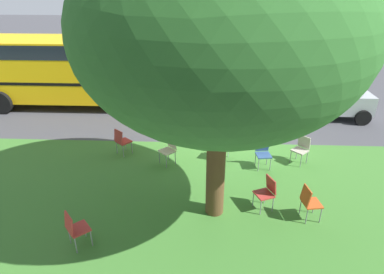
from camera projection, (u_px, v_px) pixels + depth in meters
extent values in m
plane|color=#424247|center=(230.00, 141.00, 11.70)|extent=(80.00, 80.00, 0.00)
cube|color=#3D752D|center=(237.00, 195.00, 8.82)|extent=(48.00, 6.00, 0.01)
cylinder|color=brown|center=(216.00, 160.00, 7.57)|extent=(0.44, 0.44, 2.93)
ellipsoid|color=#2D6B28|center=(221.00, 31.00, 6.33)|extent=(5.72, 5.72, 4.23)
cube|color=#C64C1E|center=(312.00, 203.00, 7.78)|extent=(0.46, 0.48, 0.04)
cube|color=#C64C1E|center=(306.00, 195.00, 7.66)|extent=(0.15, 0.41, 0.40)
cylinder|color=gray|center=(321.00, 215.00, 7.74)|extent=(0.02, 0.02, 0.42)
cylinder|color=gray|center=(314.00, 206.00, 8.06)|extent=(0.02, 0.02, 0.42)
cylinder|color=gray|center=(307.00, 217.00, 7.71)|extent=(0.02, 0.02, 0.42)
cylinder|color=gray|center=(300.00, 207.00, 8.03)|extent=(0.02, 0.02, 0.42)
cube|color=#B7332D|center=(79.00, 229.00, 7.00)|extent=(0.58, 0.58, 0.04)
cube|color=#B7332D|center=(69.00, 223.00, 6.80)|extent=(0.33, 0.36, 0.40)
cylinder|color=gray|center=(91.00, 238.00, 7.07)|extent=(0.02, 0.02, 0.42)
cylinder|color=gray|center=(85.00, 229.00, 7.32)|extent=(0.02, 0.02, 0.42)
cylinder|color=gray|center=(76.00, 245.00, 6.88)|extent=(0.02, 0.02, 0.42)
cylinder|color=gray|center=(70.00, 236.00, 7.13)|extent=(0.02, 0.02, 0.42)
cube|color=#ADA393|center=(300.00, 151.00, 10.12)|extent=(0.58, 0.58, 0.04)
cube|color=#ADA393|center=(304.00, 142.00, 10.12)|extent=(0.34, 0.34, 0.40)
cylinder|color=gray|center=(291.00, 157.00, 10.24)|extent=(0.02, 0.02, 0.42)
cylinder|color=gray|center=(301.00, 161.00, 10.00)|extent=(0.02, 0.02, 0.42)
cylinder|color=gray|center=(297.00, 153.00, 10.44)|extent=(0.02, 0.02, 0.42)
cylinder|color=gray|center=(307.00, 157.00, 10.20)|extent=(0.02, 0.02, 0.42)
cube|color=#B7332D|center=(124.00, 141.00, 10.68)|extent=(0.58, 0.58, 0.04)
cube|color=#B7332D|center=(118.00, 136.00, 10.46)|extent=(0.36, 0.33, 0.40)
cylinder|color=gray|center=(132.00, 148.00, 10.78)|extent=(0.02, 0.02, 0.42)
cylinder|color=gray|center=(125.00, 144.00, 11.00)|extent=(0.02, 0.02, 0.42)
cylinder|color=gray|center=(123.00, 151.00, 10.56)|extent=(0.02, 0.02, 0.42)
cylinder|color=gray|center=(117.00, 148.00, 10.78)|extent=(0.02, 0.02, 0.42)
cube|color=beige|center=(167.00, 151.00, 10.09)|extent=(0.58, 0.58, 0.04)
cube|color=beige|center=(172.00, 142.00, 10.09)|extent=(0.33, 0.35, 0.40)
cylinder|color=gray|center=(159.00, 157.00, 10.22)|extent=(0.02, 0.02, 0.42)
cylinder|color=gray|center=(166.00, 162.00, 9.97)|extent=(0.02, 0.02, 0.42)
cylinder|color=gray|center=(168.00, 154.00, 10.42)|extent=(0.02, 0.02, 0.42)
cylinder|color=gray|center=(175.00, 158.00, 10.17)|extent=(0.02, 0.02, 0.42)
cube|color=#B7332D|center=(264.00, 194.00, 8.11)|extent=(0.53, 0.54, 0.04)
cube|color=#B7332D|center=(271.00, 185.00, 8.06)|extent=(0.24, 0.40, 0.40)
cylinder|color=gray|center=(253.00, 199.00, 8.30)|extent=(0.02, 0.02, 0.42)
cylinder|color=gray|center=(261.00, 208.00, 8.00)|extent=(0.02, 0.02, 0.42)
cylinder|color=gray|center=(265.00, 196.00, 8.41)|extent=(0.02, 0.02, 0.42)
cylinder|color=gray|center=(273.00, 205.00, 8.11)|extent=(0.02, 0.02, 0.42)
cube|color=#335184|center=(222.00, 146.00, 10.39)|extent=(0.53, 0.54, 0.04)
cube|color=#335184|center=(227.00, 140.00, 10.21)|extent=(0.23, 0.40, 0.40)
cylinder|color=gray|center=(218.00, 149.00, 10.70)|extent=(0.02, 0.02, 0.42)
cylinder|color=gray|center=(214.00, 154.00, 10.41)|extent=(0.02, 0.02, 0.42)
cylinder|color=gray|center=(228.00, 151.00, 10.57)|extent=(0.02, 0.02, 0.42)
cylinder|color=gray|center=(224.00, 156.00, 10.28)|extent=(0.02, 0.02, 0.42)
cube|color=#335184|center=(263.00, 155.00, 9.86)|extent=(0.47, 0.46, 0.04)
cube|color=#335184|center=(263.00, 145.00, 9.92)|extent=(0.41, 0.14, 0.40)
cylinder|color=gray|center=(258.00, 165.00, 9.80)|extent=(0.02, 0.02, 0.42)
cylinder|color=gray|center=(270.00, 164.00, 9.83)|extent=(0.02, 0.02, 0.42)
cylinder|color=gray|center=(255.00, 159.00, 10.10)|extent=(0.02, 0.02, 0.42)
cylinder|color=gray|center=(267.00, 159.00, 10.13)|extent=(0.02, 0.02, 0.42)
cube|color=#ADB2B7|center=(321.00, 100.00, 13.48)|extent=(3.70, 1.64, 0.76)
cube|color=#1E232B|center=(328.00, 85.00, 13.19)|extent=(1.90, 1.44, 0.64)
cylinder|color=black|center=(290.00, 117.00, 12.92)|extent=(0.60, 0.18, 0.60)
cylinder|color=black|center=(281.00, 101.00, 14.48)|extent=(0.60, 0.18, 0.60)
cylinder|color=black|center=(363.00, 118.00, 12.81)|extent=(0.60, 0.18, 0.60)
cylinder|color=black|center=(346.00, 102.00, 14.37)|extent=(0.60, 0.18, 0.60)
cube|color=yellow|center=(101.00, 69.00, 14.28)|extent=(10.40, 2.44, 2.50)
cube|color=black|center=(102.00, 77.00, 14.44)|extent=(10.30, 2.46, 0.12)
cube|color=black|center=(98.00, 47.00, 13.89)|extent=(10.30, 2.46, 0.56)
cylinder|color=black|center=(1.00, 103.00, 13.82)|extent=(0.96, 0.28, 0.96)
cylinder|color=black|center=(30.00, 85.00, 16.08)|extent=(0.96, 0.28, 0.96)
cylinder|color=black|center=(192.00, 106.00, 13.49)|extent=(0.96, 0.28, 0.96)
cylinder|color=black|center=(195.00, 87.00, 15.75)|extent=(0.96, 0.28, 0.96)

